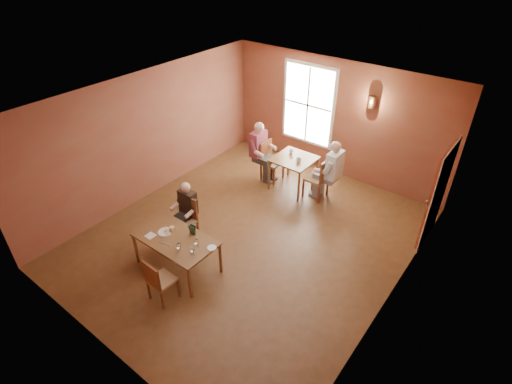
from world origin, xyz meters
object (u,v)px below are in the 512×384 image
Objects in this scene: main_table at (178,253)px; second_table at (293,173)px; diner_main at (182,217)px; chair_diner_maroon at (272,162)px; diner_white at (318,170)px; chair_diner_white at (316,177)px; chair_diner_main at (183,221)px; diner_maroon at (272,154)px; chair_empty at (162,279)px.

second_table is (0.19, 3.74, 0.05)m from main_table.
diner_main is 3.12m from chair_diner_maroon.
diner_white reaches higher than second_table.
main_table is at bearing 167.30° from chair_diner_white.
chair_diner_white is (1.34, 3.09, 0.05)m from chair_diner_main.
diner_white is at bearing -113.95° from chair_diner_main.
diner_main reaches higher than chair_diner_main.
diner_maroon is at bearing 90.00° from chair_diner_white.
chair_diner_maroon is at bearing 102.54° from chair_empty.
chair_diner_white is 1.30m from chair_diner_maroon.
chair_empty is at bearing 10.47° from chair_diner_maroon.
diner_white is (0.51, 4.44, 0.29)m from chair_empty.
chair_diner_maroon is (0.04, 3.09, 0.03)m from chair_diner_main.
diner_main reaches higher than second_table.
chair_diner_main is 0.66× the size of diner_maroon.
second_table reaches higher than main_table.
chair_diner_white reaches higher than chair_diner_main.
main_table is at bearing -92.96° from second_table.
second_table is at bearing 90.00° from chair_diner_white.
diner_maroon is at bearing -90.25° from diner_main.
diner_main is at bearing -102.52° from second_table.
diner_main is 1.58m from chair_empty.
chair_diner_maroon reaches higher than main_table.
chair_diner_main is at bearing 124.80° from chair_empty.
diner_main is at bearing 156.26° from diner_white.
diner_white reaches higher than diner_maroon.
chair_diner_maroon is (-1.30, 0.00, -0.02)m from chair_diner_white.
diner_white is 1.44× the size of chair_diner_maroon.
main_table is at bearing 127.57° from chair_diner_main.
second_table is (0.69, 3.12, -0.19)m from diner_main.
diner_maroon is (-1.36, 0.00, -0.00)m from diner_white.
diner_maroon is (-0.49, 3.74, 0.38)m from main_table.
diner_maroon is (-0.68, 0.00, 0.33)m from second_table.
main_table is at bearing 128.88° from diner_main.
second_table is 0.88× the size of chair_diner_white.
diner_maroon reaches higher than chair_diner_maroon.
chair_diner_white is 0.72× the size of diner_maroon.
main_table is at bearing 166.86° from diner_white.
second_table is at bearing 87.04° from main_table.
main_table is 0.79m from chair_empty.
chair_diner_white is 1.35m from diner_maroon.
chair_empty is (0.86, -1.31, -0.16)m from diner_main.
chair_empty is at bearing -87.81° from second_table.
chair_diner_main is 0.12m from diner_main.
chair_diner_white is at bearing 90.00° from diner_white.
main_table is 1.04× the size of diner_maroon.
chair_diner_main is 3.39m from diner_white.
main_table is 0.83m from diner_main.
chair_diner_white is 0.21m from diner_white.
chair_diner_main reaches higher than second_table.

